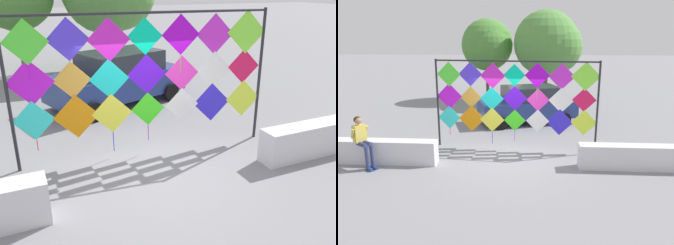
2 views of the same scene
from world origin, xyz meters
TOP-DOWN VIEW (x-y plane):
  - ground at (0.00, 0.00)m, footprint 120.00×120.00m
  - plaza_ledge_right at (4.19, -0.59)m, footprint 3.98×0.49m
  - kite_display_rack at (0.19, 1.03)m, footprint 5.63×0.60m
  - parked_car at (0.63, 4.83)m, footprint 4.69×3.12m

SIDE VIEW (x-z plane):
  - ground at x=0.00m, z-range 0.00..0.00m
  - plaza_ledge_right at x=4.19m, z-range 0.00..0.75m
  - parked_car at x=0.63m, z-range 0.01..1.69m
  - kite_display_rack at x=0.19m, z-range 0.36..3.50m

